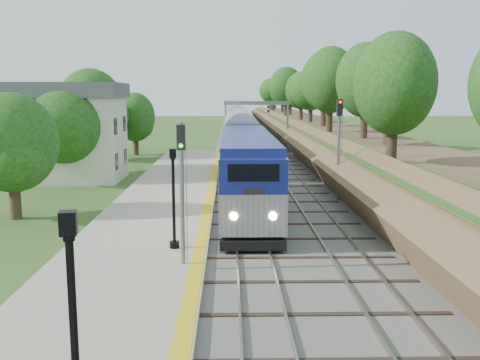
{
  "coord_description": "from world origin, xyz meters",
  "views": [
    {
      "loc": [
        -1.03,
        -14.12,
        7.1
      ],
      "look_at": [
        -0.5,
        12.53,
        2.8
      ],
      "focal_mm": 40.0,
      "sensor_mm": 36.0,
      "label": 1
    }
  ],
  "objects_px": {
    "lamppost_mid": "(75,351)",
    "lamppost_far": "(174,204)",
    "signal_gantry": "(256,112)",
    "signal_farside": "(339,138)",
    "station_building": "(71,131)",
    "train": "(235,122)",
    "signal_platform": "(182,178)"
  },
  "relations": [
    {
      "from": "lamppost_mid",
      "to": "lamppost_far",
      "type": "xyz_separation_m",
      "value": [
        0.38,
        13.74,
        -0.14
      ]
    },
    {
      "from": "signal_gantry",
      "to": "signal_farside",
      "type": "relative_size",
      "value": 1.24
    },
    {
      "from": "station_building",
      "to": "signal_gantry",
      "type": "bearing_deg",
      "value": 56.62
    },
    {
      "from": "train",
      "to": "signal_farside",
      "type": "relative_size",
      "value": 21.11
    },
    {
      "from": "station_building",
      "to": "lamppost_far",
      "type": "bearing_deg",
      "value": -63.65
    },
    {
      "from": "train",
      "to": "lamppost_far",
      "type": "distance_m",
      "value": 70.19
    },
    {
      "from": "train",
      "to": "signal_platform",
      "type": "height_order",
      "value": "signal_platform"
    },
    {
      "from": "signal_gantry",
      "to": "lamppost_mid",
      "type": "height_order",
      "value": "signal_gantry"
    },
    {
      "from": "signal_platform",
      "to": "lamppost_far",
      "type": "bearing_deg",
      "value": 104.39
    },
    {
      "from": "signal_farside",
      "to": "signal_platform",
      "type": "bearing_deg",
      "value": -122.19
    },
    {
      "from": "lamppost_mid",
      "to": "signal_gantry",
      "type": "bearing_deg",
      "value": 83.98
    },
    {
      "from": "train",
      "to": "signal_platform",
      "type": "bearing_deg",
      "value": -92.3
    },
    {
      "from": "train",
      "to": "lamppost_far",
      "type": "relative_size",
      "value": 32.49
    },
    {
      "from": "lamppost_mid",
      "to": "lamppost_far",
      "type": "height_order",
      "value": "lamppost_mid"
    },
    {
      "from": "station_building",
      "to": "signal_gantry",
      "type": "height_order",
      "value": "station_building"
    },
    {
      "from": "lamppost_far",
      "to": "signal_platform",
      "type": "relative_size",
      "value": 0.78
    },
    {
      "from": "lamppost_far",
      "to": "signal_farside",
      "type": "distance_m",
      "value": 15.7
    },
    {
      "from": "train",
      "to": "signal_platform",
      "type": "distance_m",
      "value": 72.41
    },
    {
      "from": "signal_gantry",
      "to": "lamppost_far",
      "type": "distance_m",
      "value": 46.68
    },
    {
      "from": "signal_gantry",
      "to": "signal_platform",
      "type": "relative_size",
      "value": 1.49
    },
    {
      "from": "signal_gantry",
      "to": "signal_platform",
      "type": "xyz_separation_m",
      "value": [
        -5.37,
        -48.47,
        -0.97
      ]
    },
    {
      "from": "lamppost_mid",
      "to": "station_building",
      "type": "bearing_deg",
      "value": 106.17
    },
    {
      "from": "train",
      "to": "lamppost_mid",
      "type": "xyz_separation_m",
      "value": [
        -3.85,
        -83.84,
        0.2
      ]
    },
    {
      "from": "train",
      "to": "station_building",
      "type": "bearing_deg",
      "value": -105.99
    },
    {
      "from": "station_building",
      "to": "signal_platform",
      "type": "xyz_separation_m",
      "value": [
        11.1,
        -23.48,
        -0.24
      ]
    },
    {
      "from": "signal_gantry",
      "to": "train",
      "type": "height_order",
      "value": "signal_gantry"
    },
    {
      "from": "train",
      "to": "signal_platform",
      "type": "xyz_separation_m",
      "value": [
        -2.9,
        -72.34,
        1.57
      ]
    },
    {
      "from": "signal_gantry",
      "to": "lamppost_mid",
      "type": "bearing_deg",
      "value": -96.02
    },
    {
      "from": "signal_gantry",
      "to": "signal_platform",
      "type": "bearing_deg",
      "value": -96.32
    },
    {
      "from": "signal_gantry",
      "to": "train",
      "type": "relative_size",
      "value": 0.06
    },
    {
      "from": "lamppost_mid",
      "to": "signal_farside",
      "type": "height_order",
      "value": "signal_farside"
    },
    {
      "from": "station_building",
      "to": "signal_platform",
      "type": "height_order",
      "value": "station_building"
    }
  ]
}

